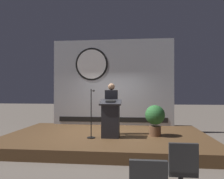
{
  "coord_description": "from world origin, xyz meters",
  "views": [
    {
      "loc": [
        0.87,
        -6.74,
        1.69
      ],
      "look_at": [
        0.18,
        -0.09,
        1.74
      ],
      "focal_mm": 33.63,
      "sensor_mm": 36.0,
      "label": 1
    }
  ],
  "objects_px": {
    "podium": "(111,119)",
    "audience_chair_left": "(182,166)",
    "potted_plant": "(155,117)",
    "speaker_person": "(111,108)",
    "microphone_stand": "(91,120)"
  },
  "relations": [
    {
      "from": "speaker_person",
      "to": "audience_chair_left",
      "type": "relative_size",
      "value": 1.84
    },
    {
      "from": "microphone_stand",
      "to": "audience_chair_left",
      "type": "distance_m",
      "value": 3.4
    },
    {
      "from": "podium",
      "to": "potted_plant",
      "type": "bearing_deg",
      "value": 14.56
    },
    {
      "from": "podium",
      "to": "microphone_stand",
      "type": "xyz_separation_m",
      "value": [
        -0.56,
        -0.1,
        -0.04
      ]
    },
    {
      "from": "audience_chair_left",
      "to": "potted_plant",
      "type": "bearing_deg",
      "value": 91.82
    },
    {
      "from": "speaker_person",
      "to": "podium",
      "type": "bearing_deg",
      "value": -86.64
    },
    {
      "from": "audience_chair_left",
      "to": "microphone_stand",
      "type": "bearing_deg",
      "value": 126.45
    },
    {
      "from": "speaker_person",
      "to": "potted_plant",
      "type": "xyz_separation_m",
      "value": [
        1.38,
        -0.13,
        -0.26
      ]
    },
    {
      "from": "microphone_stand",
      "to": "potted_plant",
      "type": "height_order",
      "value": "microphone_stand"
    },
    {
      "from": "podium",
      "to": "audience_chair_left",
      "type": "distance_m",
      "value": 3.19
    },
    {
      "from": "potted_plant",
      "to": "microphone_stand",
      "type": "bearing_deg",
      "value": -166.9
    },
    {
      "from": "podium",
      "to": "audience_chair_left",
      "type": "xyz_separation_m",
      "value": [
        1.45,
        -2.82,
        -0.36
      ]
    },
    {
      "from": "podium",
      "to": "audience_chair_left",
      "type": "relative_size",
      "value": 1.27
    },
    {
      "from": "potted_plant",
      "to": "audience_chair_left",
      "type": "distance_m",
      "value": 3.19
    },
    {
      "from": "podium",
      "to": "microphone_stand",
      "type": "distance_m",
      "value": 0.57
    }
  ]
}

